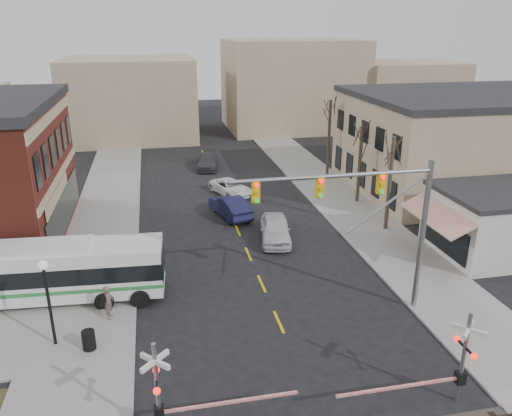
{
  "coord_description": "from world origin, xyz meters",
  "views": [
    {
      "loc": [
        -5.5,
        -18.72,
        14.05
      ],
      "look_at": [
        0.32,
        9.1,
        3.5
      ],
      "focal_mm": 35.0,
      "sensor_mm": 36.0,
      "label": 1
    }
  ],
  "objects_px": {
    "trash_bin": "(89,340)",
    "car_c": "(231,187)",
    "car_b": "(230,206)",
    "rr_crossing_west": "(170,391)",
    "car_a": "(275,229)",
    "rr_crossing_east": "(453,361)",
    "street_lamp": "(46,285)",
    "traffic_signal_mast": "(374,209)",
    "pedestrian_near": "(109,302)",
    "transit_bus": "(46,272)",
    "pedestrian_far": "(80,269)",
    "car_d": "(207,161)"
  },
  "relations": [
    {
      "from": "street_lamp",
      "to": "car_a",
      "type": "height_order",
      "value": "street_lamp"
    },
    {
      "from": "street_lamp",
      "to": "pedestrian_far",
      "type": "xyz_separation_m",
      "value": [
        0.48,
        5.91,
        -2.26
      ]
    },
    {
      "from": "rr_crossing_west",
      "to": "rr_crossing_east",
      "type": "bearing_deg",
      "value": -2.76
    },
    {
      "from": "street_lamp",
      "to": "pedestrian_near",
      "type": "bearing_deg",
      "value": 36.15
    },
    {
      "from": "street_lamp",
      "to": "car_c",
      "type": "xyz_separation_m",
      "value": [
        11.41,
        19.93,
        -2.54
      ]
    },
    {
      "from": "traffic_signal_mast",
      "to": "rr_crossing_west",
      "type": "relative_size",
      "value": 1.77
    },
    {
      "from": "rr_crossing_west",
      "to": "rr_crossing_east",
      "type": "relative_size",
      "value": 1.0
    },
    {
      "from": "rr_crossing_west",
      "to": "pedestrian_near",
      "type": "height_order",
      "value": "rr_crossing_west"
    },
    {
      "from": "rr_crossing_east",
      "to": "street_lamp",
      "type": "bearing_deg",
      "value": 155.88
    },
    {
      "from": "rr_crossing_east",
      "to": "pedestrian_near",
      "type": "height_order",
      "value": "rr_crossing_east"
    },
    {
      "from": "car_c",
      "to": "car_b",
      "type": "bearing_deg",
      "value": -121.95
    },
    {
      "from": "street_lamp",
      "to": "trash_bin",
      "type": "bearing_deg",
      "value": -24.62
    },
    {
      "from": "car_a",
      "to": "pedestrian_near",
      "type": "distance_m",
      "value": 13.08
    },
    {
      "from": "trash_bin",
      "to": "pedestrian_near",
      "type": "bearing_deg",
      "value": 72.79
    },
    {
      "from": "transit_bus",
      "to": "pedestrian_far",
      "type": "xyz_separation_m",
      "value": [
        1.39,
        1.67,
        -0.85
      ]
    },
    {
      "from": "rr_crossing_east",
      "to": "transit_bus",
      "type": "bearing_deg",
      "value": 145.84
    },
    {
      "from": "rr_crossing_east",
      "to": "street_lamp",
      "type": "height_order",
      "value": "street_lamp"
    },
    {
      "from": "rr_crossing_west",
      "to": "street_lamp",
      "type": "bearing_deg",
      "value": 127.74
    },
    {
      "from": "street_lamp",
      "to": "car_b",
      "type": "height_order",
      "value": "street_lamp"
    },
    {
      "from": "rr_crossing_east",
      "to": "trash_bin",
      "type": "bearing_deg",
      "value": 155.94
    },
    {
      "from": "street_lamp",
      "to": "traffic_signal_mast",
      "type": "bearing_deg",
      "value": -1.14
    },
    {
      "from": "rr_crossing_west",
      "to": "rr_crossing_east",
      "type": "xyz_separation_m",
      "value": [
        10.67,
        -0.51,
        0.0
      ]
    },
    {
      "from": "trash_bin",
      "to": "car_d",
      "type": "relative_size",
      "value": 0.18
    },
    {
      "from": "traffic_signal_mast",
      "to": "trash_bin",
      "type": "distance_m",
      "value": 14.55
    },
    {
      "from": "car_a",
      "to": "trash_bin",
      "type": "bearing_deg",
      "value": -127.39
    },
    {
      "from": "transit_bus",
      "to": "car_a",
      "type": "xyz_separation_m",
      "value": [
        13.74,
        5.29,
        -0.94
      ]
    },
    {
      "from": "rr_crossing_east",
      "to": "car_c",
      "type": "height_order",
      "value": "rr_crossing_east"
    },
    {
      "from": "transit_bus",
      "to": "pedestrian_far",
      "type": "height_order",
      "value": "transit_bus"
    },
    {
      "from": "transit_bus",
      "to": "car_c",
      "type": "xyz_separation_m",
      "value": [
        12.32,
        15.69,
        -1.13
      ]
    },
    {
      "from": "traffic_signal_mast",
      "to": "trash_bin",
      "type": "height_order",
      "value": "traffic_signal_mast"
    },
    {
      "from": "rr_crossing_west",
      "to": "car_a",
      "type": "xyz_separation_m",
      "value": [
        7.79,
        16.06,
        -1.14
      ]
    },
    {
      "from": "rr_crossing_east",
      "to": "car_d",
      "type": "bearing_deg",
      "value": 98.44
    },
    {
      "from": "car_b",
      "to": "pedestrian_far",
      "type": "height_order",
      "value": "pedestrian_far"
    },
    {
      "from": "transit_bus",
      "to": "car_a",
      "type": "bearing_deg",
      "value": 21.04
    },
    {
      "from": "transit_bus",
      "to": "car_d",
      "type": "height_order",
      "value": "transit_bus"
    },
    {
      "from": "trash_bin",
      "to": "transit_bus",
      "type": "bearing_deg",
      "value": 116.7
    },
    {
      "from": "rr_crossing_east",
      "to": "traffic_signal_mast",
      "type": "bearing_deg",
      "value": 94.5
    },
    {
      "from": "traffic_signal_mast",
      "to": "car_d",
      "type": "bearing_deg",
      "value": 99.34
    },
    {
      "from": "car_b",
      "to": "car_c",
      "type": "height_order",
      "value": "car_b"
    },
    {
      "from": "transit_bus",
      "to": "street_lamp",
      "type": "bearing_deg",
      "value": -77.91
    },
    {
      "from": "street_lamp",
      "to": "car_b",
      "type": "bearing_deg",
      "value": 54.45
    },
    {
      "from": "trash_bin",
      "to": "car_c",
      "type": "distance_m",
      "value": 22.88
    },
    {
      "from": "trash_bin",
      "to": "car_a",
      "type": "bearing_deg",
      "value": 42.4
    },
    {
      "from": "car_c",
      "to": "pedestrian_near",
      "type": "distance_m",
      "value": 20.35
    },
    {
      "from": "car_b",
      "to": "rr_crossing_west",
      "type": "bearing_deg",
      "value": 59.64
    },
    {
      "from": "car_b",
      "to": "pedestrian_near",
      "type": "relative_size",
      "value": 2.73
    },
    {
      "from": "transit_bus",
      "to": "car_b",
      "type": "distance_m",
      "value": 15.55
    },
    {
      "from": "car_c",
      "to": "pedestrian_near",
      "type": "height_order",
      "value": "pedestrian_near"
    },
    {
      "from": "traffic_signal_mast",
      "to": "car_a",
      "type": "xyz_separation_m",
      "value": [
        -2.35,
        9.84,
        -4.9
      ]
    },
    {
      "from": "trash_bin",
      "to": "car_b",
      "type": "distance_m",
      "value": 17.86
    }
  ]
}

